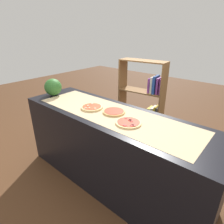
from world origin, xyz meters
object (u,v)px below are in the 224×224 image
object	(u,v)px
watermelon	(53,87)
bookshelf	(146,108)
pizza_mushroom_0	(92,107)
pizza_plain_1	(114,112)
pizza_pepperoni_2	(128,123)

from	to	relation	value
watermelon	bookshelf	size ratio (longest dim) A/B	0.17
pizza_mushroom_0	pizza_plain_1	size ratio (longest dim) A/B	1.03
pizza_mushroom_0	bookshelf	distance (m)	1.08
pizza_mushroom_0	pizza_plain_1	xyz separation A→B (m)	(0.28, 0.07, -0.00)
pizza_plain_1	bookshelf	world-z (taller)	bookshelf
pizza_mushroom_0	watermelon	size ratio (longest dim) A/B	1.08
pizza_pepperoni_2	bookshelf	xyz separation A→B (m)	(-0.43, 1.07, -0.30)
pizza_plain_1	bookshelf	distance (m)	1.01
pizza_mushroom_0	watermelon	bearing A→B (deg)	-179.31
pizza_plain_1	bookshelf	bearing A→B (deg)	98.70
bookshelf	pizza_plain_1	bearing A→B (deg)	-81.30
watermelon	pizza_plain_1	bearing A→B (deg)	4.38
pizza_plain_1	watermelon	bearing A→B (deg)	-175.62
pizza_pepperoni_2	watermelon	size ratio (longest dim) A/B	1.09
pizza_pepperoni_2	bookshelf	world-z (taller)	bookshelf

